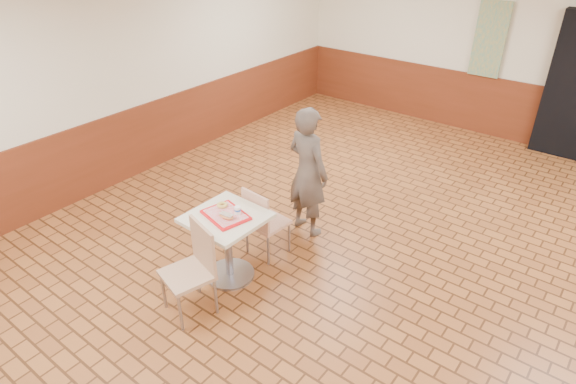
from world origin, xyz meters
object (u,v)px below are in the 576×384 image
Objects in this scene: chair_main_front at (194,265)px; long_john_donut at (226,216)px; customer at (308,172)px; ring_donut at (222,205)px; paper_cup at (238,210)px; main_table at (227,236)px; serving_tray at (226,215)px; chair_main_back at (263,219)px.

long_john_donut is at bearing 108.10° from chair_main_front.
chair_main_front is 5.48× the size of long_john_donut.
customer is 1.17m from ring_donut.
paper_cup is at bearing -0.53° from ring_donut.
main_table is 4.48× the size of long_john_donut.
long_john_donut is at bearing -39.26° from main_table.
long_john_donut is (-0.07, -1.27, 0.02)m from customer.
ring_donut is (-0.26, -1.14, 0.02)m from customer.
main_table is 9.42× the size of paper_cup.
main_table is 0.26m from serving_tray.
chair_main_front is 0.69m from paper_cup.
main_table is 0.51m from chair_main_back.
chair_main_back is 1.93× the size of serving_tray.
paper_cup is at bearing 39.99° from serving_tray.
chair_main_front reaches higher than chair_main_back.
long_john_donut is at bearing -103.95° from paper_cup.
chair_main_back is at bearing 95.78° from paper_cup.
long_john_donut is at bearing -39.26° from serving_tray.
main_table is 6.73× the size of ring_donut.
ring_donut is (-0.12, 0.08, 0.29)m from main_table.
chair_main_front reaches higher than ring_donut.
long_john_donut is at bearing 96.08° from chair_main_back.
customer reaches higher than ring_donut.
serving_tray is 3.91× the size of ring_donut.
customer is 13.98× the size of ring_donut.
serving_tray is at bearing -33.04° from ring_donut.
chair_main_front is at bearing -87.62° from long_john_donut.
serving_tray is (-0.08, 0.54, 0.25)m from chair_main_front.
long_john_donut is at bearing -35.22° from ring_donut.
chair_main_back is (0.05, 0.50, -0.04)m from main_table.
chair_main_front reaches higher than paper_cup.
chair_main_front is at bearing -81.38° from main_table.
chair_main_back is 0.65m from long_john_donut.
paper_cup is (-0.04, -1.14, 0.04)m from customer.
chair_main_back reaches higher than serving_tray.
serving_tray is at bearing 114.34° from chair_main_front.
main_table is 0.34m from paper_cup.
paper_cup is at bearing 39.99° from main_table.
chair_main_front reaches higher than serving_tray.
chair_main_back is at bearing 91.18° from long_john_donut.
chair_main_back is 0.54× the size of customer.
long_john_donut reaches higher than main_table.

